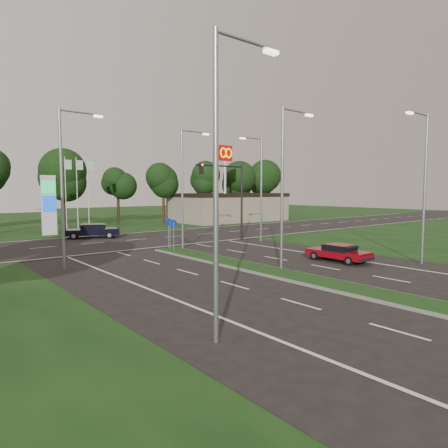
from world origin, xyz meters
TOP-DOWN VIEW (x-y plane):
  - ground at (0.00, 0.00)m, footprint 160.00×160.00m
  - verge_right at (45.00, 15.00)m, footprint 70.00×160.00m
  - verge_far at (0.00, 55.00)m, footprint 160.00×50.00m
  - cross_road at (0.00, 24.00)m, footprint 160.00×12.00m
  - median_kerb at (0.00, 4.00)m, footprint 2.00×26.00m
  - commercial_building at (22.00, 36.00)m, footprint 16.00×9.00m
  - streetlight_median_near at (1.00, 6.00)m, footprint 2.53×0.22m
  - streetlight_median_far at (1.00, 16.00)m, footprint 2.53×0.22m
  - streetlight_left_near at (-8.30, 0.00)m, footprint 2.53×0.22m
  - streetlight_left_far at (-8.30, 14.00)m, footprint 2.53×0.22m
  - streetlight_right_far at (8.80, 16.00)m, footprint 2.53×0.22m
  - streetlight_right_near at (8.80, 2.00)m, footprint 2.53×0.22m
  - traffic_signal at (7.19, 18.00)m, footprint 5.10×0.42m
  - median_signs at (0.00, 16.40)m, footprint 1.16×1.76m
  - gas_pylon at (-3.79, 33.05)m, footprint 5.80×1.26m
  - mcdonalds_sign at (18.00, 31.97)m, footprint 2.20×0.47m
  - treeline_far at (0.10, 39.93)m, footprint 6.00×6.00m
  - red_sedan at (5.81, 5.75)m, footprint 1.67×3.98m
  - navy_sedan at (-1.61, 27.75)m, footprint 5.29×3.88m

SIDE VIEW (x-z plane):
  - ground at x=0.00m, z-range 0.00..0.00m
  - verge_far at x=0.00m, z-range -0.01..0.01m
  - cross_road at x=0.00m, z-range -0.01..0.01m
  - verge_right at x=45.00m, z-range 0.00..0.02m
  - median_kerb at x=0.00m, z-range 0.00..0.12m
  - red_sedan at x=5.81m, z-range 0.04..1.13m
  - navy_sedan at x=-1.61m, z-range 0.05..1.40m
  - median_signs at x=0.00m, z-range 0.52..2.90m
  - commercial_building at x=22.00m, z-range 0.00..4.00m
  - gas_pylon at x=-3.79m, z-range -0.80..7.20m
  - traffic_signal at x=7.19m, z-range 1.15..8.15m
  - streetlight_median_near at x=1.00m, z-range 0.58..9.58m
  - streetlight_median_far at x=1.00m, z-range 0.58..9.58m
  - streetlight_left_near at x=-8.30m, z-range 0.58..9.58m
  - streetlight_left_far at x=-8.30m, z-range 0.58..9.58m
  - streetlight_right_far at x=8.80m, z-range 0.58..9.58m
  - streetlight_right_near at x=8.80m, z-range 0.58..9.58m
  - treeline_far at x=0.10m, z-range 1.88..11.78m
  - mcdonalds_sign at x=18.00m, z-range 2.79..13.19m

